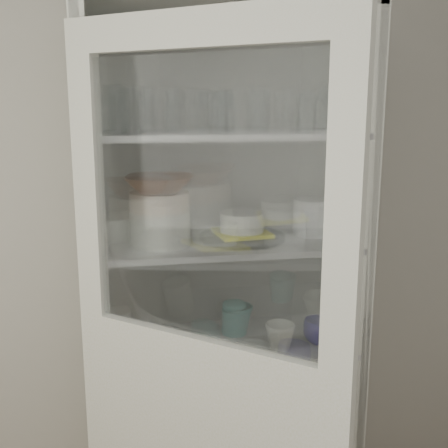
# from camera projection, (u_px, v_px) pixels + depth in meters

# --- Properties ---
(wall_back) EXTENTS (3.60, 0.02, 2.60)m
(wall_back) POSITION_uv_depth(u_px,v_px,m) (166.00, 219.00, 2.27)
(wall_back) COLOR #B3B1A6
(wall_back) RESTS_ON ground
(pantry_cabinet) EXTENTS (1.00, 0.45, 2.10)m
(pantry_cabinet) POSITION_uv_depth(u_px,v_px,m) (221.00, 314.00, 2.23)
(pantry_cabinet) COLOR beige
(pantry_cabinet) RESTS_ON floor
(cupboard_door) EXTENTS (0.72, 0.60, 2.00)m
(cupboard_door) POSITION_uv_depth(u_px,v_px,m) (202.00, 409.00, 1.66)
(cupboard_door) COLOR beige
(cupboard_door) RESTS_ON floor
(tumbler_0) EXTENTS (0.09, 0.09, 0.16)m
(tumbler_0) POSITION_uv_depth(u_px,v_px,m) (116.00, 110.00, 1.82)
(tumbler_0) COLOR silver
(tumbler_0) RESTS_ON shelf_glass
(tumbler_1) EXTENTS (0.10, 0.10, 0.15)m
(tumbler_1) POSITION_uv_depth(u_px,v_px,m) (132.00, 111.00, 1.79)
(tumbler_1) COLOR silver
(tumbler_1) RESTS_ON shelf_glass
(tumbler_2) EXTENTS (0.08, 0.08, 0.14)m
(tumbler_2) POSITION_uv_depth(u_px,v_px,m) (219.00, 112.00, 1.86)
(tumbler_2) COLOR silver
(tumbler_2) RESTS_ON shelf_glass
(tumbler_3) EXTENTS (0.10, 0.10, 0.15)m
(tumbler_3) POSITION_uv_depth(u_px,v_px,m) (259.00, 111.00, 1.87)
(tumbler_3) COLOR silver
(tumbler_3) RESTS_ON shelf_glass
(tumbler_4) EXTENTS (0.07, 0.07, 0.14)m
(tumbler_4) POSITION_uv_depth(u_px,v_px,m) (225.00, 112.00, 1.88)
(tumbler_4) COLOR silver
(tumbler_4) RESTS_ON shelf_glass
(tumbler_5) EXTENTS (0.08, 0.08, 0.13)m
(tumbler_5) POSITION_uv_depth(u_px,v_px,m) (345.00, 114.00, 1.96)
(tumbler_5) COLOR silver
(tumbler_5) RESTS_ON shelf_glass
(tumbler_6) EXTENTS (0.08, 0.08, 0.14)m
(tumbler_6) POSITION_uv_depth(u_px,v_px,m) (306.00, 112.00, 1.91)
(tumbler_6) COLOR silver
(tumbler_6) RESTS_ON shelf_glass
(tumbler_7) EXTENTS (0.08, 0.08, 0.13)m
(tumbler_7) POSITION_uv_depth(u_px,v_px,m) (107.00, 114.00, 1.95)
(tumbler_7) COLOR silver
(tumbler_7) RESTS_ON shelf_glass
(tumbler_8) EXTENTS (0.07, 0.07, 0.14)m
(tumbler_8) POSITION_uv_depth(u_px,v_px,m) (174.00, 112.00, 1.95)
(tumbler_8) COLOR silver
(tumbler_8) RESTS_ON shelf_glass
(tumbler_9) EXTENTS (0.08, 0.08, 0.15)m
(tumbler_9) POSITION_uv_depth(u_px,v_px,m) (143.00, 111.00, 1.92)
(tumbler_9) COLOR silver
(tumbler_9) RESTS_ON shelf_glass
(goblet_0) EXTENTS (0.08, 0.08, 0.18)m
(goblet_0) POSITION_uv_depth(u_px,v_px,m) (118.00, 105.00, 2.04)
(goblet_0) COLOR silver
(goblet_0) RESTS_ON shelf_glass
(goblet_1) EXTENTS (0.07, 0.07, 0.16)m
(goblet_1) POSITION_uv_depth(u_px,v_px,m) (207.00, 108.00, 2.08)
(goblet_1) COLOR silver
(goblet_1) RESTS_ON shelf_glass
(goblet_2) EXTENTS (0.07, 0.07, 0.16)m
(goblet_2) POSITION_uv_depth(u_px,v_px,m) (223.00, 108.00, 2.11)
(goblet_2) COLOR silver
(goblet_2) RESTS_ON shelf_glass
(goblet_3) EXTENTS (0.08, 0.08, 0.18)m
(goblet_3) POSITION_uv_depth(u_px,v_px,m) (327.00, 105.00, 2.13)
(goblet_3) COLOR silver
(goblet_3) RESTS_ON shelf_glass
(plate_stack_front) EXTENTS (0.22, 0.22, 0.13)m
(plate_stack_front) POSITION_uv_depth(u_px,v_px,m) (160.00, 227.00, 2.01)
(plate_stack_front) COLOR white
(plate_stack_front) RESTS_ON shelf_plates
(plate_stack_back) EXTENTS (0.21, 0.21, 0.08)m
(plate_stack_back) POSITION_uv_depth(u_px,v_px,m) (113.00, 226.00, 2.12)
(plate_stack_back) COLOR white
(plate_stack_back) RESTS_ON shelf_plates
(cream_bowl) EXTENTS (0.26, 0.26, 0.07)m
(cream_bowl) POSITION_uv_depth(u_px,v_px,m) (160.00, 201.00, 1.99)
(cream_bowl) COLOR beige
(cream_bowl) RESTS_ON plate_stack_front
(terracotta_bowl) EXTENTS (0.27, 0.27, 0.06)m
(terracotta_bowl) POSITION_uv_depth(u_px,v_px,m) (159.00, 184.00, 1.98)
(terracotta_bowl) COLOR #562A12
(terracotta_bowl) RESTS_ON cream_bowl
(glass_platter) EXTENTS (0.42, 0.42, 0.02)m
(glass_platter) POSITION_uv_depth(u_px,v_px,m) (242.00, 237.00, 2.10)
(glass_platter) COLOR silver
(glass_platter) RESTS_ON shelf_plates
(yellow_trivet) EXTENTS (0.21, 0.21, 0.01)m
(yellow_trivet) POSITION_uv_depth(u_px,v_px,m) (242.00, 233.00, 2.09)
(yellow_trivet) COLOR yellow
(yellow_trivet) RESTS_ON glass_platter
(white_ramekin) EXTENTS (0.19, 0.19, 0.07)m
(white_ramekin) POSITION_uv_depth(u_px,v_px,m) (242.00, 222.00, 2.08)
(white_ramekin) COLOR white
(white_ramekin) RESTS_ON yellow_trivet
(grey_bowl_stack) EXTENTS (0.14, 0.14, 0.14)m
(grey_bowl_stack) POSITION_uv_depth(u_px,v_px,m) (312.00, 217.00, 2.16)
(grey_bowl_stack) COLOR silver
(grey_bowl_stack) RESTS_ON shelf_plates
(mug_blue) EXTENTS (0.15, 0.15, 0.09)m
(mug_blue) POSITION_uv_depth(u_px,v_px,m) (319.00, 331.00, 2.14)
(mug_blue) COLOR navy
(mug_blue) RESTS_ON shelf_mugs
(mug_teal) EXTENTS (0.12, 0.12, 0.11)m
(mug_teal) POSITION_uv_depth(u_px,v_px,m) (238.00, 319.00, 2.24)
(mug_teal) COLOR teal
(mug_teal) RESTS_ON shelf_mugs
(mug_white) EXTENTS (0.15, 0.15, 0.10)m
(mug_white) POSITION_uv_depth(u_px,v_px,m) (280.00, 337.00, 2.08)
(mug_white) COLOR white
(mug_white) RESTS_ON shelf_mugs
(teal_jar) EXTENTS (0.10, 0.10, 0.12)m
(teal_jar) POSITION_uv_depth(u_px,v_px,m) (234.00, 319.00, 2.23)
(teal_jar) COLOR teal
(teal_jar) RESTS_ON shelf_mugs
(measuring_cups) EXTENTS (0.11, 0.11, 0.04)m
(measuring_cups) POSITION_uv_depth(u_px,v_px,m) (179.00, 342.00, 2.10)
(measuring_cups) COLOR silver
(measuring_cups) RESTS_ON shelf_mugs
(white_canister) EXTENTS (0.14, 0.14, 0.14)m
(white_canister) POSITION_uv_depth(u_px,v_px,m) (116.00, 328.00, 2.11)
(white_canister) COLOR white
(white_canister) RESTS_ON shelf_mugs
(cream_dish) EXTENTS (0.23, 0.23, 0.07)m
(cream_dish) POSITION_uv_depth(u_px,v_px,m) (177.00, 428.00, 2.23)
(cream_dish) COLOR beige
(cream_dish) RESTS_ON shelf_bot
(tin_box) EXTENTS (0.25, 0.21, 0.06)m
(tin_box) POSITION_uv_depth(u_px,v_px,m) (264.00, 421.00, 2.28)
(tin_box) COLOR gray
(tin_box) RESTS_ON shelf_bot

